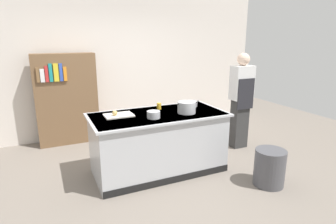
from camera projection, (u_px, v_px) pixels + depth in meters
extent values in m
plane|color=slate|center=(159.00, 170.00, 4.30)|extent=(10.00, 10.00, 0.00)
cube|color=silver|center=(119.00, 61.00, 5.75)|extent=(6.40, 0.12, 3.00)
cube|color=#B7BABF|center=(158.00, 143.00, 4.18)|extent=(1.90, 0.90, 0.90)
cube|color=#B7BABF|center=(158.00, 115.00, 4.07)|extent=(1.98, 0.98, 0.03)
cube|color=black|center=(171.00, 180.00, 3.88)|extent=(1.90, 0.01, 0.10)
cube|color=silver|center=(119.00, 115.00, 3.95)|extent=(0.40, 0.28, 0.02)
sphere|color=tan|center=(115.00, 113.00, 3.89)|extent=(0.07, 0.07, 0.07)
cylinder|color=#B7BABF|center=(187.00, 107.00, 4.09)|extent=(0.27, 0.27, 0.17)
cube|color=black|center=(178.00, 104.00, 4.01)|extent=(0.04, 0.02, 0.01)
cube|color=black|center=(195.00, 102.00, 4.13)|extent=(0.04, 0.02, 0.01)
cylinder|color=#99999E|center=(192.00, 104.00, 4.48)|extent=(0.18, 0.18, 0.09)
cube|color=black|center=(186.00, 102.00, 4.43)|extent=(0.04, 0.02, 0.01)
cube|color=black|center=(197.00, 101.00, 4.52)|extent=(0.04, 0.02, 0.01)
cylinder|color=#B7BABF|center=(154.00, 115.00, 3.84)|extent=(0.18, 0.18, 0.10)
cylinder|color=yellow|center=(159.00, 106.00, 4.30)|extent=(0.07, 0.07, 0.10)
cylinder|color=#4C4C51|center=(270.00, 168.00, 3.82)|extent=(0.41, 0.41, 0.51)
cube|color=#323232|center=(239.00, 123.00, 5.11)|extent=(0.28, 0.20, 0.90)
cube|color=silver|center=(242.00, 83.00, 4.92)|extent=(0.38, 0.24, 0.60)
sphere|color=beige|center=(244.00, 59.00, 4.81)|extent=(0.22, 0.22, 0.22)
cube|color=#232328|center=(246.00, 94.00, 4.86)|extent=(0.34, 0.02, 0.54)
cube|color=brown|center=(67.00, 100.00, 5.22)|extent=(1.10, 0.28, 1.70)
cube|color=brown|center=(38.00, 75.00, 4.77)|extent=(0.05, 0.03, 0.26)
cube|color=white|center=(42.00, 76.00, 4.80)|extent=(0.07, 0.03, 0.23)
cube|color=red|center=(47.00, 74.00, 4.82)|extent=(0.05, 0.03, 0.28)
cube|color=teal|center=(51.00, 73.00, 4.84)|extent=(0.06, 0.03, 0.31)
cube|color=yellow|center=(56.00, 73.00, 4.88)|extent=(0.08, 0.03, 0.31)
cube|color=#3351B7|center=(61.00, 72.00, 4.91)|extent=(0.05, 0.03, 0.31)
cube|color=orange|center=(65.00, 74.00, 4.94)|extent=(0.06, 0.03, 0.25)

